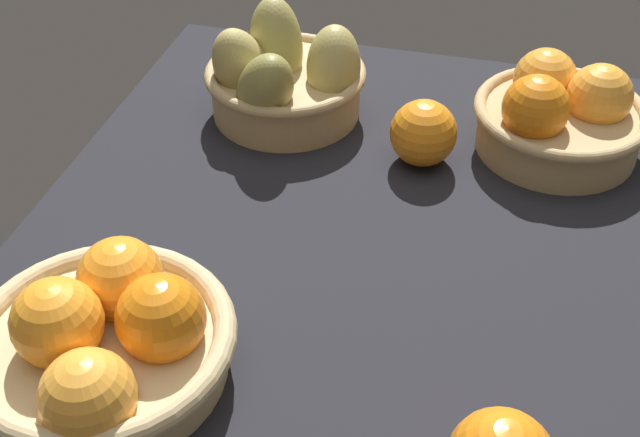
{
  "coord_description": "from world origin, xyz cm",
  "views": [
    {
      "loc": [
        65.12,
        12.49,
        60.24
      ],
      "look_at": [
        2.61,
        -3.76,
        7.0
      ],
      "focal_mm": 46.62,
      "sensor_mm": 36.0,
      "label": 1
    }
  ],
  "objects_px": {
    "basket_near_left_pears": "(283,79)",
    "basket_near_right": "(105,340)",
    "basket_far_left": "(559,114)",
    "loose_orange_front_gap": "(423,133)"
  },
  "relations": [
    {
      "from": "basket_far_left",
      "to": "loose_orange_front_gap",
      "type": "height_order",
      "value": "basket_far_left"
    },
    {
      "from": "loose_orange_front_gap",
      "to": "basket_near_left_pears",
      "type": "bearing_deg",
      "value": -107.06
    },
    {
      "from": "basket_near_left_pears",
      "to": "basket_near_right",
      "type": "bearing_deg",
      "value": -3.4
    },
    {
      "from": "basket_near_right",
      "to": "loose_orange_front_gap",
      "type": "height_order",
      "value": "basket_near_right"
    },
    {
      "from": "basket_near_left_pears",
      "to": "basket_near_right",
      "type": "distance_m",
      "value": 0.45
    },
    {
      "from": "basket_near_left_pears",
      "to": "loose_orange_front_gap",
      "type": "height_order",
      "value": "basket_near_left_pears"
    },
    {
      "from": "basket_near_left_pears",
      "to": "basket_far_left",
      "type": "relative_size",
      "value": 1.09
    },
    {
      "from": "basket_near_right",
      "to": "loose_orange_front_gap",
      "type": "relative_size",
      "value": 3.0
    },
    {
      "from": "basket_near_right",
      "to": "basket_far_left",
      "type": "height_order",
      "value": "basket_far_left"
    },
    {
      "from": "basket_near_left_pears",
      "to": "loose_orange_front_gap",
      "type": "distance_m",
      "value": 0.2
    }
  ]
}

